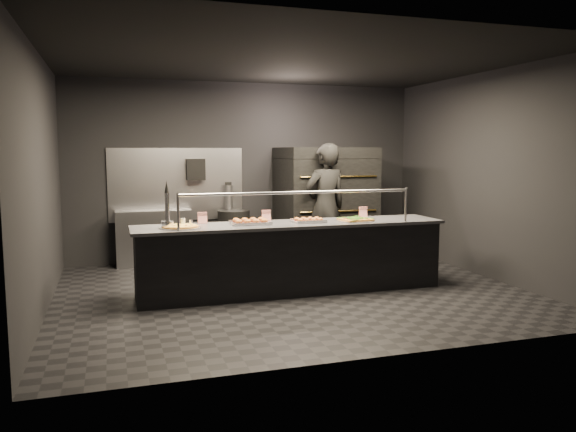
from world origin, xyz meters
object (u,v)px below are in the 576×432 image
object	(u,v)px
slider_tray_a	(250,222)
square_pizza	(355,220)
slider_tray_b	(309,220)
fire_extinguisher	(229,198)
beer_tap	(167,215)
towel_dispenser	(196,169)
service_counter	(292,257)
prep_shelf	(154,238)
trash_bin	(234,237)
worker	(325,207)
pizza_oven	(325,204)
round_pizza	(180,227)

from	to	relation	value
slider_tray_a	square_pizza	bearing A→B (deg)	-4.94
slider_tray_b	fire_extinguisher	bearing A→B (deg)	103.48
beer_tap	square_pizza	world-z (taller)	beer_tap
towel_dispenser	service_counter	bearing A→B (deg)	-69.37
prep_shelf	towel_dispenser	world-z (taller)	towel_dispenser
fire_extinguisher	slider_tray_b	bearing A→B (deg)	-76.52
service_counter	trash_bin	xyz separation A→B (m)	(-0.33, 2.10, -0.02)
worker	fire_extinguisher	bearing A→B (deg)	-53.25
service_counter	trash_bin	distance (m)	2.13
slider_tray_a	trash_bin	bearing A→B (deg)	83.86
prep_shelf	towel_dispenser	xyz separation A→B (m)	(0.70, 0.07, 1.10)
fire_extinguisher	trash_bin	world-z (taller)	fire_extinguisher
prep_shelf	beer_tap	size ratio (longest dim) A/B	2.07
prep_shelf	square_pizza	world-z (taller)	square_pizza
service_counter	towel_dispenser	world-z (taller)	towel_dispenser
beer_tap	service_counter	bearing A→B (deg)	0.80
pizza_oven	square_pizza	distance (m)	2.02
round_pizza	trash_bin	distance (m)	2.49
trash_bin	pizza_oven	bearing A→B (deg)	-7.62
beer_tap	slider_tray_a	xyz separation A→B (m)	(1.05, 0.06, -0.13)
pizza_oven	slider_tray_a	bearing A→B (deg)	-133.16
prep_shelf	slider_tray_b	world-z (taller)	slider_tray_b
trash_bin	worker	world-z (taller)	worker
beer_tap	trash_bin	distance (m)	2.56
fire_extinguisher	slider_tray_b	world-z (taller)	fire_extinguisher
service_counter	fire_extinguisher	xyz separation A→B (m)	(-0.35, 2.40, 0.60)
fire_extinguisher	round_pizza	distance (m)	2.70
towel_dispenser	beer_tap	bearing A→B (deg)	-106.18
slider_tray_a	service_counter	bearing A→B (deg)	-3.49
fire_extinguisher	worker	size ratio (longest dim) A/B	0.26
pizza_oven	slider_tray_b	distance (m)	2.14
pizza_oven	towel_dispenser	bearing A→B (deg)	166.86
service_counter	slider_tray_b	xyz separation A→B (m)	(0.23, -0.01, 0.48)
slider_tray_a	square_pizza	world-z (taller)	slider_tray_a
towel_dispenser	beer_tap	size ratio (longest dim) A/B	0.60
trash_bin	slider_tray_b	bearing A→B (deg)	-75.28
slider_tray_a	slider_tray_b	bearing A→B (deg)	-3.24
slider_tray_a	trash_bin	world-z (taller)	slider_tray_a
pizza_oven	round_pizza	size ratio (longest dim) A/B	3.78
towel_dispenser	worker	size ratio (longest dim) A/B	0.18
service_counter	square_pizza	distance (m)	0.99
prep_shelf	fire_extinguisher	world-z (taller)	fire_extinguisher
slider_tray_b	square_pizza	bearing A→B (deg)	-7.01
towel_dispenser	worker	world-z (taller)	worker
fire_extinguisher	trash_bin	distance (m)	0.69
beer_tap	slider_tray_a	size ratio (longest dim) A/B	1.09
prep_shelf	towel_dispenser	bearing A→B (deg)	5.71
prep_shelf	square_pizza	size ratio (longest dim) A/B	2.45
fire_extinguisher	slider_tray_b	distance (m)	2.48
slider_tray_b	worker	world-z (taller)	worker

